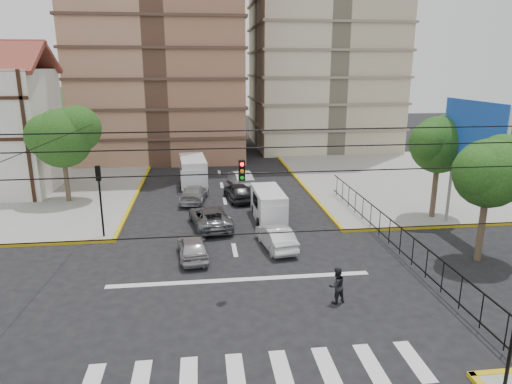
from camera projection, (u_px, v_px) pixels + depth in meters
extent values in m
plane|color=black|center=(243.00, 291.00, 21.37)|extent=(160.00, 160.00, 0.00)
cube|color=gray|center=(435.00, 178.00, 42.83)|extent=(26.00, 26.00, 0.15)
cube|color=silver|center=(259.00, 373.00, 15.62)|extent=(12.00, 2.40, 0.01)
cube|color=silver|center=(240.00, 280.00, 22.51)|extent=(13.00, 0.40, 0.01)
cylinder|color=slate|center=(486.00, 210.00, 26.32)|extent=(0.20, 0.20, 4.00)
cylinder|color=slate|center=(449.00, 192.00, 30.15)|extent=(0.20, 0.20, 4.00)
cube|color=silver|center=(474.00, 136.00, 27.18)|extent=(0.25, 6.00, 4.00)
cube|color=blue|center=(471.00, 136.00, 27.15)|extent=(0.08, 6.20, 4.20)
cylinder|color=#473828|center=(482.00, 224.00, 24.25)|extent=(0.36, 0.36, 4.20)
sphere|color=#154614|center=(489.00, 173.00, 23.52)|extent=(3.60, 3.60, 3.60)
sphere|color=#154614|center=(503.00, 161.00, 23.77)|extent=(2.88, 2.88, 2.88)
sphere|color=#154614|center=(480.00, 172.00, 23.10)|extent=(2.70, 2.70, 2.70)
cylinder|color=#473828|center=(435.00, 187.00, 31.03)|extent=(0.36, 0.36, 4.48)
sphere|color=#154614|center=(439.00, 145.00, 30.25)|extent=(3.80, 3.80, 3.80)
sphere|color=#154614|center=(451.00, 135.00, 30.50)|extent=(3.04, 3.04, 3.04)
sphere|color=#154614|center=(431.00, 143.00, 29.83)|extent=(2.85, 2.85, 2.85)
cylinder|color=#473828|center=(66.00, 176.00, 34.72)|extent=(0.36, 0.36, 4.20)
sphere|color=#154614|center=(62.00, 138.00, 33.95)|extent=(4.40, 4.40, 4.40)
sphere|color=#154614|center=(77.00, 129.00, 34.19)|extent=(3.52, 3.52, 3.52)
sphere|color=#154614|center=(48.00, 136.00, 33.50)|extent=(3.30, 3.30, 3.30)
cylinder|color=black|center=(101.00, 209.00, 27.42)|extent=(0.12, 0.12, 3.50)
cube|color=black|center=(98.00, 173.00, 26.83)|extent=(0.28, 0.22, 0.90)
sphere|color=#FF0C0C|center=(98.00, 168.00, 26.75)|extent=(0.17, 0.17, 0.17)
cube|color=black|center=(242.00, 170.00, 19.83)|extent=(0.28, 0.22, 0.90)
cylinder|color=black|center=(275.00, 233.00, 11.10)|extent=(18.00, 0.03, 0.03)
cube|color=silver|center=(268.00, 205.00, 31.16)|extent=(1.94, 4.57, 2.08)
cube|color=silver|center=(273.00, 215.00, 29.47)|extent=(1.75, 1.13, 1.44)
cube|color=black|center=(273.00, 209.00, 29.03)|extent=(1.67, 0.15, 0.81)
cylinder|color=black|center=(259.00, 222.00, 29.87)|extent=(0.25, 0.63, 0.63)
cylinder|color=black|center=(284.00, 221.00, 30.07)|extent=(0.25, 0.63, 0.63)
cylinder|color=black|center=(254.00, 209.00, 32.63)|extent=(0.25, 0.63, 0.63)
cylinder|color=black|center=(277.00, 208.00, 32.83)|extent=(0.25, 0.63, 0.63)
cube|color=silver|center=(193.00, 171.00, 40.36)|extent=(2.52, 5.45, 2.44)
cube|color=silver|center=(193.00, 179.00, 38.37)|extent=(2.11, 1.42, 1.70)
cube|color=black|center=(193.00, 173.00, 37.86)|extent=(1.97, 0.25, 0.96)
cylinder|color=black|center=(181.00, 186.00, 38.84)|extent=(0.25, 0.74, 0.74)
cylinder|color=black|center=(205.00, 185.00, 39.08)|extent=(0.25, 0.74, 0.74)
cylinder|color=black|center=(183.00, 177.00, 42.09)|extent=(0.25, 0.74, 0.74)
cylinder|color=black|center=(205.00, 176.00, 42.33)|extent=(0.25, 0.74, 0.74)
imported|color=#AAAAAF|center=(193.00, 247.00, 24.92)|extent=(1.93, 3.97, 1.30)
imported|color=white|center=(276.00, 237.00, 26.29)|extent=(2.01, 4.20, 1.33)
imported|color=slate|center=(210.00, 217.00, 29.72)|extent=(3.03, 5.24, 1.37)
imported|color=#A1A2A6|center=(194.00, 194.00, 35.38)|extent=(2.50, 4.68, 1.29)
imported|color=#262729|center=(238.00, 192.00, 35.69)|extent=(2.33, 4.41, 1.43)
imported|color=silver|center=(240.00, 178.00, 40.25)|extent=(2.09, 4.35, 1.37)
imported|color=black|center=(337.00, 286.00, 20.11)|extent=(0.98, 0.87, 1.67)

